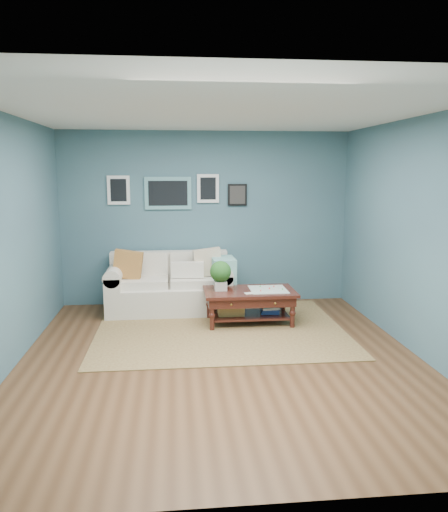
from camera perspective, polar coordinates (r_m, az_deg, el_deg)
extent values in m
plane|color=brown|center=(5.74, -0.33, -11.68)|extent=(5.00, 5.00, 0.00)
plane|color=white|center=(5.38, -0.36, 16.18)|extent=(5.00, 5.00, 0.00)
cube|color=#3D5967|center=(7.87, -2.07, 4.31)|extent=(4.50, 0.02, 2.70)
cube|color=#3D5967|center=(2.96, 4.24, -4.94)|extent=(4.50, 0.02, 2.70)
cube|color=#3D5967|center=(5.65, -23.71, 1.31)|extent=(0.02, 5.00, 2.70)
cube|color=#3D5967|center=(6.04, 21.44, 1.96)|extent=(0.02, 5.00, 2.70)
cube|color=#5D989C|center=(7.80, -6.42, 7.15)|extent=(0.72, 0.03, 0.50)
cube|color=black|center=(7.79, -6.42, 7.14)|extent=(0.60, 0.01, 0.38)
cube|color=white|center=(7.85, -11.96, 7.38)|extent=(0.34, 0.03, 0.44)
cube|color=white|center=(7.82, -1.84, 7.72)|extent=(0.34, 0.03, 0.44)
cube|color=black|center=(7.87, 1.53, 7.01)|extent=(0.30, 0.03, 0.34)
cube|color=brown|center=(6.73, -0.44, -8.35)|extent=(3.25, 2.60, 0.01)
cube|color=beige|center=(7.55, -6.23, -4.83)|extent=(1.37, 0.85, 0.40)
cube|color=beige|center=(7.78, -6.27, -1.14)|extent=(1.79, 0.21, 0.46)
cube|color=beige|center=(7.58, -12.30, -4.20)|extent=(0.23, 0.85, 0.60)
cube|color=beige|center=(7.56, -0.17, -4.00)|extent=(0.23, 0.85, 0.60)
cylinder|color=beige|center=(7.52, -12.39, -1.99)|extent=(0.25, 0.85, 0.25)
cylinder|color=beige|center=(7.50, -0.17, -1.79)|extent=(0.25, 0.85, 0.25)
cube|color=beige|center=(7.45, -9.09, -3.02)|extent=(0.69, 0.54, 0.13)
cube|color=beige|center=(7.44, -3.45, -2.92)|extent=(0.69, 0.54, 0.13)
cube|color=beige|center=(7.66, -9.02, -0.85)|extent=(0.69, 0.12, 0.35)
cube|color=beige|center=(7.66, -3.55, -0.76)|extent=(0.69, 0.12, 0.35)
cube|color=#CC6A2A|center=(7.42, -10.92, -0.96)|extent=(0.46, 0.17, 0.46)
cube|color=beige|center=(7.47, -1.88, -0.71)|extent=(0.45, 0.17, 0.44)
cube|color=beige|center=(7.36, -4.20, -1.58)|extent=(0.48, 0.12, 0.23)
cube|color=#7BB7B1|center=(7.42, -0.09, -3.13)|extent=(0.33, 0.53, 0.77)
cube|color=black|center=(6.90, 2.94, -4.09)|extent=(1.25, 0.73, 0.04)
cube|color=black|center=(6.92, 2.93, -4.77)|extent=(1.17, 0.65, 0.13)
cube|color=black|center=(6.98, 2.91, -6.73)|extent=(1.06, 0.54, 0.03)
sphere|color=gold|center=(6.56, 0.84, -5.57)|extent=(0.03, 0.03, 0.03)
sphere|color=gold|center=(6.65, 5.87, -5.41)|extent=(0.03, 0.03, 0.03)
cylinder|color=black|center=(6.63, -1.38, -6.76)|extent=(0.06, 0.06, 0.43)
cylinder|color=black|center=(6.79, 7.84, -6.44)|extent=(0.06, 0.06, 0.43)
cylinder|color=black|center=(7.17, -1.73, -5.49)|extent=(0.06, 0.06, 0.43)
cylinder|color=black|center=(7.32, 6.80, -5.22)|extent=(0.06, 0.06, 0.43)
cube|color=beige|center=(6.88, -0.39, -3.40)|extent=(0.17, 0.17, 0.13)
sphere|color=#184A15|center=(6.84, -0.39, -1.78)|extent=(0.29, 0.29, 0.29)
cube|color=beige|center=(6.93, 5.07, -3.83)|extent=(0.50, 0.50, 0.01)
cube|color=olive|center=(6.92, 0.78, -5.87)|extent=(0.35, 0.25, 0.21)
cube|color=navy|center=(7.03, 5.26, -6.04)|extent=(0.25, 0.19, 0.12)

